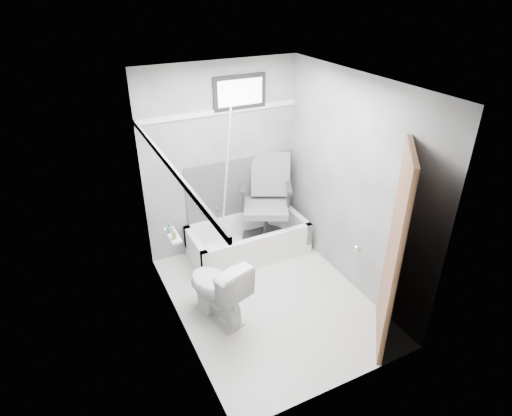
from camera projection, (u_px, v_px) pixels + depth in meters
floor at (270, 299)px, 4.83m from camera, size 2.60×2.60×0.00m
ceiling at (274, 83)px, 3.68m from camera, size 2.60×2.60×0.00m
wall_back at (222, 161)px, 5.28m from camera, size 2.00×0.02×2.40m
wall_front at (353, 278)px, 3.23m from camera, size 2.00×0.02×2.40m
wall_left at (174, 229)px, 3.86m from camera, size 0.02×2.60×2.40m
wall_right at (353, 186)px, 4.64m from camera, size 0.02×2.60×2.40m
bathtub at (248, 239)px, 5.53m from camera, size 1.50×0.70×0.42m
office_chair at (266, 202)px, 5.42m from camera, size 0.87×0.87×1.13m
toilet at (217, 289)px, 4.41m from camera, size 0.63×0.84×0.73m
door at (440, 264)px, 3.72m from camera, size 0.78×0.78×2.00m
window at (240, 92)px, 4.97m from camera, size 0.66×0.04×0.40m
backerboard at (241, 186)px, 5.56m from camera, size 1.50×0.02×0.78m
trim_back at (220, 112)px, 4.97m from camera, size 2.00×0.02×0.06m
trim_left at (169, 165)px, 3.57m from camera, size 0.02×2.60×0.06m
pole at (226, 180)px, 5.14m from camera, size 0.02×0.46×1.91m
shelf at (173, 235)px, 4.32m from camera, size 0.10×0.32×0.02m
soap_bottle_a at (174, 234)px, 4.22m from camera, size 0.05×0.05×0.09m
soap_bottle_b at (170, 228)px, 4.34m from camera, size 0.09×0.09×0.10m
faucet at (210, 211)px, 5.49m from camera, size 0.26×0.10×0.16m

